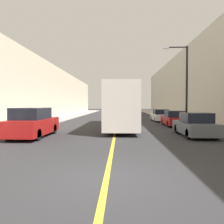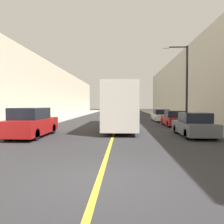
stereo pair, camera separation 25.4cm
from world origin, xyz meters
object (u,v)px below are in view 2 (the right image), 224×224
car_right_near (194,126)px  street_lamp_right (185,80)px  bus (121,106)px  car_right_mid (174,119)px  parked_suv_left (31,123)px  car_right_far (161,116)px

car_right_near → street_lamp_right: (1.39, 7.15, 3.68)m
bus → street_lamp_right: bearing=18.7°
bus → car_right_mid: 5.37m
parked_suv_left → car_right_far: (10.35, 13.26, -0.19)m
bus → car_right_mid: size_ratio=2.86×
street_lamp_right → parked_suv_left: bearing=-145.9°
parked_suv_left → street_lamp_right: (11.65, 7.90, 3.52)m
car_right_mid → car_right_near: bearing=-92.4°
bus → car_right_mid: bus is taller
bus → car_right_far: 8.94m
car_right_far → street_lamp_right: street_lamp_right is taller
bus → parked_suv_left: bearing=-133.5°
car_right_mid → car_right_far: bearing=91.8°
bus → car_right_far: bearing=57.1°
car_right_far → bus: bearing=-122.9°
car_right_near → car_right_far: bearing=89.6°
bus → car_right_mid: (5.00, 1.52, -1.24)m
parked_suv_left → car_right_near: (10.26, 0.75, -0.17)m
car_right_mid → car_right_far: size_ratio=0.92×
parked_suv_left → bus: bearing=46.5°
parked_suv_left → car_right_near: bearing=4.2°
car_right_near → car_right_mid: car_right_near is taller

